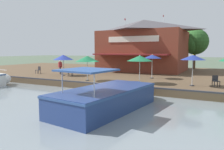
# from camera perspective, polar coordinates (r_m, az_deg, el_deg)

# --- Properties ---
(ground_plane) EXTENTS (220.00, 220.00, 0.00)m
(ground_plane) POSITION_cam_1_polar(r_m,az_deg,el_deg) (17.94, -3.41, -4.33)
(ground_plane) COLOR #4C5B47
(quay_deck) EXTENTS (22.00, 56.00, 0.60)m
(quay_deck) POSITION_cam_1_polar(r_m,az_deg,el_deg) (27.83, 8.19, 0.04)
(quay_deck) COLOR brown
(quay_deck) RESTS_ON ground
(quay_edge_fender) EXTENTS (0.20, 50.40, 0.10)m
(quay_edge_fender) POSITION_cam_1_polar(r_m,az_deg,el_deg) (17.92, -3.27, -2.24)
(quay_edge_fender) COLOR #2D2D33
(quay_edge_fender) RESTS_ON quay_deck
(waterfront_restaurant) EXTENTS (10.05, 11.44, 7.37)m
(waterfront_restaurant) POSITION_cam_1_polar(r_m,az_deg,el_deg) (30.74, 8.19, 7.79)
(waterfront_restaurant) COLOR brown
(waterfront_restaurant) RESTS_ON quay_deck
(patio_umbrella_by_entrance) EXTENTS (2.26, 2.26, 2.32)m
(patio_umbrella_by_entrance) POSITION_cam_1_polar(r_m,az_deg,el_deg) (24.69, -12.61, 4.53)
(patio_umbrella_by_entrance) COLOR #B7B7B7
(patio_umbrella_by_entrance) RESTS_ON quay_deck
(patio_umbrella_mid_patio_left) EXTENTS (2.13, 2.13, 2.37)m
(patio_umbrella_mid_patio_left) POSITION_cam_1_polar(r_m,az_deg,el_deg) (18.35, 7.27, 4.34)
(patio_umbrella_mid_patio_left) COLOR #B7B7B7
(patio_umbrella_mid_patio_left) RESTS_ON quay_deck
(patio_umbrella_near_quay_edge) EXTENTS (1.79, 1.79, 2.38)m
(patio_umbrella_near_quay_edge) POSITION_cam_1_polar(r_m,az_deg,el_deg) (21.87, 10.46, 4.75)
(patio_umbrella_near_quay_edge) COLOR #B7B7B7
(patio_umbrella_near_quay_edge) RESTS_ON quay_deck
(patio_umbrella_mid_patio_right) EXTENTS (2.13, 2.13, 2.31)m
(patio_umbrella_mid_patio_right) POSITION_cam_1_polar(r_m,az_deg,el_deg) (19.96, -6.50, 4.25)
(patio_umbrella_mid_patio_right) COLOR #B7B7B7
(patio_umbrella_mid_patio_right) RESTS_ON quay_deck
(patio_umbrella_back_row) EXTENTS (1.87, 1.87, 2.45)m
(patio_umbrella_back_row) POSITION_cam_1_polar(r_m,az_deg,el_deg) (17.94, 20.42, 4.31)
(patio_umbrella_back_row) COLOR #B7B7B7
(patio_umbrella_back_row) RESTS_ON quay_deck
(cafe_chair_under_first_umbrella) EXTENTS (0.49, 0.49, 0.85)m
(cafe_chair_under_first_umbrella) POSITION_cam_1_polar(r_m,az_deg,el_deg) (27.66, -18.65, 1.35)
(cafe_chair_under_first_umbrella) COLOR #2D2D33
(cafe_chair_under_first_umbrella) RESTS_ON quay_deck
(cafe_chair_beside_entrance) EXTENTS (0.58, 0.58, 0.85)m
(cafe_chair_beside_entrance) POSITION_cam_1_polar(r_m,az_deg,el_deg) (18.44, 25.46, -1.26)
(cafe_chair_beside_entrance) COLOR #2D2D33
(cafe_chair_beside_entrance) RESTS_ON quay_deck
(cafe_chair_back_row_seat) EXTENTS (0.58, 0.58, 0.85)m
(cafe_chair_back_row_seat) POSITION_cam_1_polar(r_m,az_deg,el_deg) (23.80, -10.79, 0.82)
(cafe_chair_back_row_seat) COLOR #2D2D33
(cafe_chair_back_row_seat) RESTS_ON quay_deck
(person_near_entrance) EXTENTS (0.46, 0.46, 1.62)m
(person_near_entrance) POSITION_cam_1_polar(r_m,az_deg,el_deg) (26.35, -13.38, 2.44)
(person_near_entrance) COLOR #4C4C56
(person_near_entrance) RESTS_ON quay_deck
(motorboat_far_downstream) EXTENTS (8.06, 3.68, 2.36)m
(motorboat_far_downstream) POSITION_cam_1_polar(r_m,az_deg,el_deg) (12.61, 0.31, -5.46)
(motorboat_far_downstream) COLOR navy
(motorboat_far_downstream) RESTS_ON river_water
(tree_behind_restaurant) EXTENTS (4.02, 3.83, 5.99)m
(tree_behind_restaurant) POSITION_cam_1_polar(r_m,az_deg,el_deg) (34.68, 20.62, 7.99)
(tree_behind_restaurant) COLOR brown
(tree_behind_restaurant) RESTS_ON quay_deck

